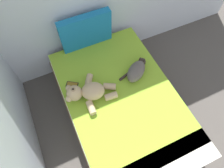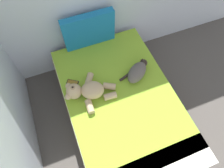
{
  "view_description": "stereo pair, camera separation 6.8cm",
  "coord_description": "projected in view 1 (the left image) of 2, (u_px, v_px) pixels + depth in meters",
  "views": [
    {
      "loc": [
        0.61,
        2.22,
        2.68
      ],
      "look_at": [
        1.12,
        3.34,
        0.57
      ],
      "focal_mm": 32.08,
      "sensor_mm": 36.0,
      "label": 1
    },
    {
      "loc": [
        0.67,
        2.19,
        2.68
      ],
      "look_at": [
        1.12,
        3.34,
        0.57
      ],
      "focal_mm": 32.08,
      "sensor_mm": 36.0,
      "label": 2
    }
  ],
  "objects": [
    {
      "name": "cat",
      "position": [
        137.0,
        70.0,
        2.51
      ],
      "size": [
        0.43,
        0.36,
        0.15
      ],
      "color": "#59514C",
      "rests_on": "bed"
    },
    {
      "name": "patterned_cushion",
      "position": [
        86.0,
        31.0,
        2.62
      ],
      "size": [
        0.7,
        0.1,
        0.48
      ],
      "color": "#1972AD",
      "rests_on": "bed"
    },
    {
      "name": "cell_phone",
      "position": [
        72.0,
        84.0,
        2.49
      ],
      "size": [
        0.16,
        0.14,
        0.01
      ],
      "color": "black",
      "rests_on": "bed"
    },
    {
      "name": "teddy_bear",
      "position": [
        88.0,
        92.0,
        2.34
      ],
      "size": [
        0.63,
        0.52,
        0.2
      ],
      "color": "tan",
      "rests_on": "bed"
    },
    {
      "name": "bed",
      "position": [
        121.0,
        106.0,
        2.63
      ],
      "size": [
        1.33,
        2.08,
        0.53
      ],
      "color": "brown",
      "rests_on": "ground_plane"
    },
    {
      "name": "ground_plane",
      "position": [
        206.0,
        160.0,
        2.54
      ],
      "size": [
        10.6,
        10.6,
        0.0
      ],
      "primitive_type": "plane",
      "color": "#4C4742"
    }
  ]
}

